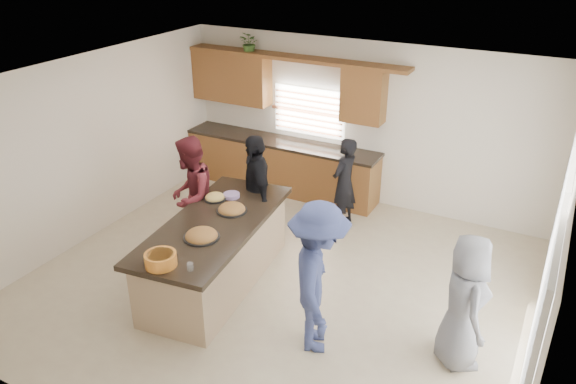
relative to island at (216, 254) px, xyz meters
The scene contains 18 objects.
floor 0.95m from the island, 26.16° to the left, with size 6.50×6.50×0.00m, color beige.
room_shell 1.67m from the island, 26.16° to the left, with size 6.52×6.02×2.81m.
back_cabinetry 3.22m from the island, 103.00° to the left, with size 4.08×0.66×2.46m.
right_wall_glazing 4.08m from the island, ahead, with size 0.06×4.00×2.25m.
island is the anchor object (origin of this frame).
platter_front 0.68m from the island, 76.11° to the right, with size 0.45×0.45×0.18m.
platter_mid 0.64m from the island, 82.86° to the left, with size 0.41×0.41×0.17m.
platter_back 0.85m from the island, 123.51° to the left, with size 0.31×0.31×0.13m.
salad_bowl 1.28m from the island, 87.06° to the right, with size 0.37×0.37×0.15m.
clear_cup 1.27m from the island, 68.78° to the right, with size 0.07×0.07×0.09m, color white.
plate_stack 0.92m from the island, 105.40° to the left, with size 0.23×0.23×0.05m, color #A080BA.
flower_vase 1.44m from the island, 97.78° to the left, with size 0.14×0.14×0.42m.
potted_plant 4.07m from the island, 112.80° to the left, with size 0.35×0.30×0.38m, color #3D6629.
woman_left_back 2.51m from the island, 69.64° to the left, with size 0.54×0.36×1.49m, color black.
woman_left_mid 1.07m from the island, 144.72° to the left, with size 0.87×0.68×1.79m, color maroon.
woman_left_front 1.24m from the island, 92.49° to the left, with size 1.04×0.43×1.77m, color black.
woman_right_back 1.86m from the island, 15.95° to the right, with size 1.19×0.68×1.84m, color navy.
woman_right_front 3.26m from the island, ahead, with size 0.78×0.51×1.60m, color slate.
Camera 1 is at (3.11, -5.61, 4.48)m, focal length 35.00 mm.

